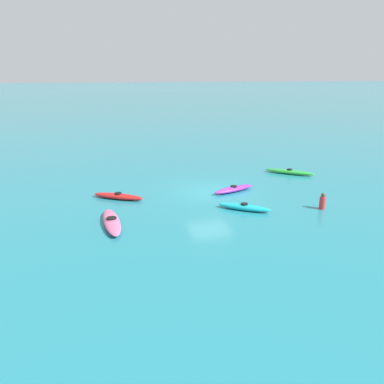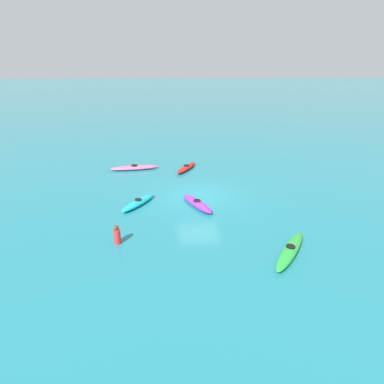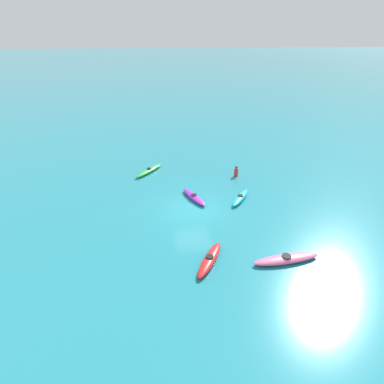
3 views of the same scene
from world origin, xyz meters
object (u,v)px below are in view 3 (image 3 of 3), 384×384
kayak_cyan (240,198)px  kayak_purple (194,197)px  kayak_green (149,171)px  kayak_pink (286,259)px  person_near_shore (236,172)px  kayak_red (210,259)px

kayak_cyan → kayak_purple: 3.26m
kayak_cyan → kayak_green: same height
kayak_purple → kayak_pink: bearing=25.6°
kayak_pink → kayak_purple: same height
kayak_cyan → person_near_shore: person_near_shore is taller
kayak_purple → person_near_shore: person_near_shore is taller
kayak_cyan → kayak_pink: (6.80, 0.35, 0.00)m
kayak_cyan → kayak_green: bearing=-133.8°
kayak_green → person_near_shore: person_near_shore is taller
kayak_red → kayak_pink: (0.57, 3.86, 0.00)m
kayak_cyan → kayak_pink: same height
kayak_cyan → kayak_purple: same height
kayak_green → kayak_purple: bearing=29.2°
kayak_red → kayak_purple: size_ratio=0.99×
kayak_cyan → person_near_shore: (-4.03, 0.86, 0.22)m
kayak_pink → kayak_cyan: bearing=-177.1°
kayak_red → kayak_purple: same height
kayak_cyan → kayak_green: 8.55m
kayak_cyan → kayak_red: bearing=-29.4°
kayak_cyan → kayak_green: size_ratio=0.86×
kayak_green → kayak_red: bearing=12.4°
kayak_cyan → person_near_shore: 4.12m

